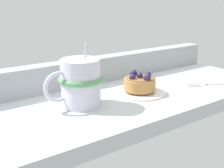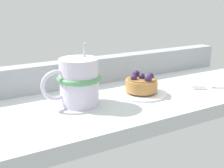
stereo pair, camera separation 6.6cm
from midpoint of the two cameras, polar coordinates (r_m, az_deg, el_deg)
The scene contains 5 objects.
ground_plane at distance 71.57cm, azimuth 6.36°, elevation -3.24°, with size 80.02×31.15×3.22cm, color silver.
window_rail_back at distance 80.76cm, azimuth 0.87°, elevation 2.90°, with size 78.42×4.40×6.75cm, color #9EA3A8.
dessert_plate at distance 71.25cm, azimuth 8.35°, elevation -1.67°, with size 12.30×12.30×0.92cm.
raspberry_tart at distance 70.59cm, azimuth 8.43°, elevation 0.03°, with size 7.69×7.69×4.46cm.
coffee_mug at distance 62.69cm, azimuth -3.57°, elevation 0.47°, with size 13.26×9.61×13.32cm.
Camera 2 is at (-37.51, -55.67, 22.84)cm, focal length 47.21 mm.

